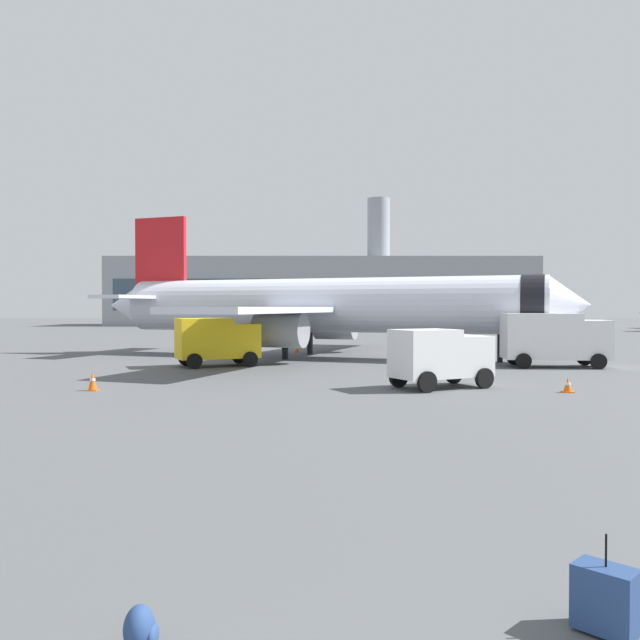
% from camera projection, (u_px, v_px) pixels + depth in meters
% --- Properties ---
extents(airplane_at_gate, '(34.68, 31.73, 10.50)m').
position_uv_depth(airplane_at_gate, '(319.00, 306.00, 45.48)').
color(airplane_at_gate, silver).
rests_on(airplane_at_gate, ground).
extents(service_truck, '(5.28, 4.03, 2.90)m').
position_uv_depth(service_truck, '(215.00, 340.00, 38.71)').
color(service_truck, yellow).
rests_on(service_truck, ground).
extents(fuel_truck, '(6.18, 3.14, 3.20)m').
position_uv_depth(fuel_truck, '(552.00, 337.00, 38.23)').
color(fuel_truck, white).
rests_on(fuel_truck, ground).
extents(cargo_van, '(4.83, 3.87, 2.60)m').
position_uv_depth(cargo_van, '(438.00, 355.00, 28.34)').
color(cargo_van, white).
rests_on(cargo_van, ground).
extents(safety_cone_near, '(0.44, 0.44, 0.63)m').
position_uv_depth(safety_cone_near, '(450.00, 353.00, 45.09)').
color(safety_cone_near, '#F2590C').
rests_on(safety_cone_near, ground).
extents(safety_cone_mid, '(0.44, 0.44, 0.82)m').
position_uv_depth(safety_cone_mid, '(91.00, 381.00, 27.42)').
color(safety_cone_mid, '#F2590C').
rests_on(safety_cone_mid, ground).
extents(safety_cone_far, '(0.44, 0.44, 0.61)m').
position_uv_depth(safety_cone_far, '(566.00, 385.00, 26.90)').
color(safety_cone_far, '#F2590C').
rests_on(safety_cone_far, ground).
extents(safety_cone_outer, '(0.44, 0.44, 0.62)m').
position_uv_depth(safety_cone_outer, '(295.00, 349.00, 50.35)').
color(safety_cone_outer, '#F2590C').
rests_on(safety_cone_outer, ground).
extents(rolling_suitcase, '(0.74, 0.73, 1.10)m').
position_uv_depth(rolling_suitcase, '(603.00, 598.00, 7.03)').
color(rolling_suitcase, navy).
rests_on(rolling_suitcase, ground).
extents(traveller_backpack, '(0.36, 0.40, 0.48)m').
position_uv_depth(traveller_backpack, '(139.00, 629.00, 6.66)').
color(traveller_backpack, navy).
rests_on(traveller_backpack, ground).
extents(terminal_building, '(81.07, 18.10, 24.97)m').
position_uv_depth(terminal_building, '(321.00, 291.00, 127.10)').
color(terminal_building, gray).
rests_on(terminal_building, ground).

